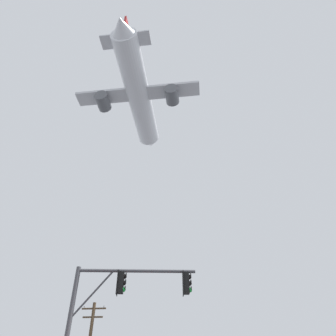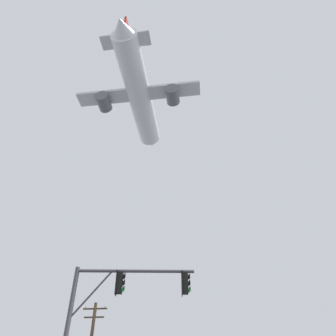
% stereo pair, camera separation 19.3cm
% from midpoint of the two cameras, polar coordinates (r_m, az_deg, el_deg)
% --- Properties ---
extents(signal_pole_near, '(5.35, 0.89, 6.10)m').
position_cam_midpoint_polar(signal_pole_near, '(14.36, -9.49, -23.73)').
color(signal_pole_near, '#4C4C51').
rests_on(signal_pole_near, ground).
extents(airplane, '(17.06, 22.08, 6.04)m').
position_cam_midpoint_polar(airplane, '(44.00, -5.31, 13.42)').
color(airplane, white).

